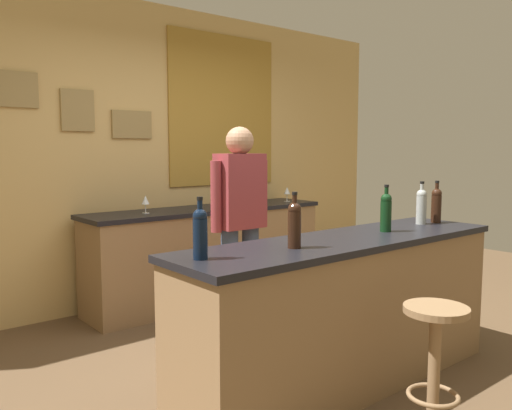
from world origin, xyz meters
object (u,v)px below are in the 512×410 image
wine_bottle_a (200,232)px  wine_bottle_b (294,223)px  bartender (240,218)px  wine_bottle_c (386,211)px  coffee_mug (223,202)px  wine_glass_b (249,193)px  wine_bottle_d (421,205)px  wine_glass_a (145,201)px  wine_glass_c (287,191)px  wine_bottle_e (436,204)px  bar_stool (435,349)px

wine_bottle_a → wine_bottle_b: same height
bartender → wine_bottle_c: bartender is taller
coffee_mug → wine_glass_b: bearing=5.7°
bartender → wine_bottle_d: bearing=-48.9°
wine_bottle_a → wine_bottle_b: 0.56m
bartender → wine_glass_b: 1.33m
wine_bottle_c → wine_glass_b: bearing=76.3°
wine_glass_a → wine_glass_c: bearing=-1.1°
wine_bottle_c → wine_bottle_d: same height
wine_bottle_d → wine_bottle_b: bearing=-176.4°
wine_bottle_a → wine_glass_b: bearing=46.3°
wine_bottle_a → wine_bottle_d: bearing=0.1°
wine_glass_c → coffee_mug: wine_glass_c is taller
wine_bottle_e → wine_glass_c: wine_bottle_e is taller
coffee_mug → wine_glass_a: bearing=178.8°
bar_stool → wine_bottle_b: size_ratio=2.22×
bar_stool → wine_glass_b: wine_glass_b is taller
wine_glass_b → wine_bottle_c: bearing=-103.7°
bar_stool → wine_bottle_e: size_ratio=2.22×
coffee_mug → bar_stool: bearing=-103.7°
wine_bottle_a → wine_bottle_b: size_ratio=1.00×
bar_stool → wine_bottle_d: 1.36m
wine_bottle_e → wine_bottle_a: bearing=179.4°
wine_glass_a → coffee_mug: 0.82m
bartender → coffee_mug: (0.54, 0.96, 0.01)m
wine_glass_a → wine_glass_b: bearing=0.9°
wine_glass_a → wine_bottle_d: bearing=-59.9°
wine_bottle_a → coffee_mug: wine_bottle_a is taller
bartender → wine_glass_c: bearing=34.7°
wine_bottle_a → wine_bottle_d: same height
bartender → wine_bottle_a: 1.43m
wine_glass_a → wine_bottle_a: bearing=-110.6°
wine_bottle_d → wine_bottle_c: bearing=-174.1°
wine_bottle_d → wine_bottle_e: 0.16m
wine_bottle_c → wine_bottle_b: bearing=-177.6°
wine_bottle_b → wine_bottle_e: bearing=2.3°
bartender → wine_glass_c: (1.36, 0.95, 0.07)m
wine_glass_c → coffee_mug: bearing=179.1°
bartender → wine_bottle_e: (1.02, -1.02, 0.12)m
bar_stool → wine_bottle_d: (0.98, 0.74, 0.60)m
bartender → wine_glass_b: size_ratio=10.45×
wine_bottle_b → wine_bottle_d: (1.33, 0.08, 0.00)m
wine_bottle_a → bar_stool: bearing=-39.0°
wine_bottle_a → wine_glass_a: (0.74, 1.97, -0.05)m
bar_stool → wine_glass_b: (1.00, 2.72, 0.55)m
wine_bottle_d → wine_bottle_e: (0.15, -0.02, 0.00)m
wine_glass_b → coffee_mug: bearing=-174.3°
wine_bottle_b → wine_bottle_c: bearing=2.4°
wine_bottle_a → wine_bottle_d: size_ratio=1.00×
wine_bottle_b → wine_bottle_d: 1.33m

